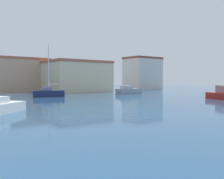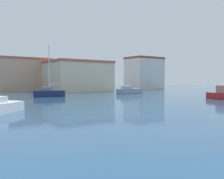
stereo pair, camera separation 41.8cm
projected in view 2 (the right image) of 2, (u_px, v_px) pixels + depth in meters
name	position (u px, v px, depth m)	size (l,w,h in m)	color
water	(78.00, 102.00, 28.08)	(160.00, 160.00, 0.00)	navy
sailboat_navy_mid_harbor	(49.00, 93.00, 37.01)	(4.61, 2.76, 7.62)	#19234C
motorboat_grey_distant_north	(129.00, 91.00, 44.67)	(5.14, 2.02, 1.44)	gray
yacht_club	(16.00, 75.00, 53.24)	(13.92, 6.16, 7.19)	tan
waterfront_apartments	(78.00, 76.00, 53.22)	(12.47, 9.77, 6.44)	beige
warehouse_block	(144.00, 73.00, 65.70)	(8.81, 6.46, 8.35)	beige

